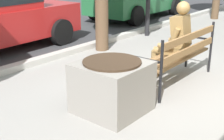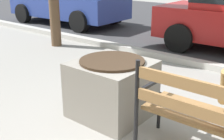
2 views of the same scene
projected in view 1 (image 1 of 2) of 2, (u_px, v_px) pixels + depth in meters
name	position (u px, v px, depth m)	size (l,w,h in m)	color
ground_plane	(180.00, 90.00, 5.06)	(80.00, 80.00, 0.00)	gray
curb_stone	(59.00, 54.00, 6.78)	(60.00, 0.20, 0.12)	#B2AFA8
park_bench	(180.00, 53.00, 5.17)	(1.80, 0.54, 0.95)	olive
bronze_statue_seated	(172.00, 42.00, 5.33)	(0.61, 0.81, 1.37)	olive
concrete_planter	(112.00, 86.00, 4.27)	(0.88, 0.88, 0.73)	gray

